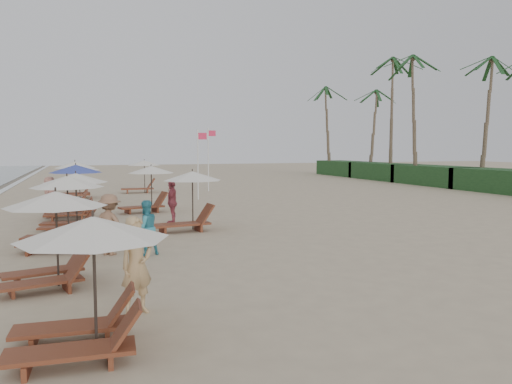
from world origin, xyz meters
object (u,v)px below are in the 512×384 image
object	(u,v)px
inland_station_1	(147,185)
beachgoer_near	(137,265)
inland_station_2	(141,174)
beachgoer_far_a	(172,202)
flag_pole_near	(198,161)
lounger_station_4	(71,192)
inland_station_0	(187,197)
lounger_station_3	(70,201)
lounger_station_6	(75,181)
lounger_station_1	(48,236)
lounger_station_2	(59,215)
beachgoer_mid_a	(146,228)
lounger_station_0	(81,280)
beachgoer_mid_b	(110,224)
lounger_station_5	(72,184)
beachgoer_far_b	(50,197)

from	to	relation	value
inland_station_1	beachgoer_near	size ratio (longest dim) A/B	1.54
inland_station_2	beachgoer_far_a	size ratio (longest dim) A/B	1.59
flag_pole_near	lounger_station_4	bearing A→B (deg)	-139.07
inland_station_0	inland_station_1	size ratio (longest dim) A/B	1.01
lounger_station_3	inland_station_1	world-z (taller)	inland_station_1
inland_station_2	beachgoer_near	size ratio (longest dim) A/B	1.55
lounger_station_6	inland_station_0	distance (m)	14.68
beachgoer_far_a	lounger_station_1	bearing A→B (deg)	-10.65
lounger_station_2	beachgoer_far_a	world-z (taller)	lounger_station_2
beachgoer_near	beachgoer_far_a	size ratio (longest dim) A/B	1.03
inland_station_0	inland_station_2	distance (m)	16.77
lounger_station_1	beachgoer_near	distance (m)	3.05
beachgoer_near	flag_pole_near	world-z (taller)	flag_pole_near
lounger_station_2	inland_station_1	bearing A→B (deg)	65.78
inland_station_1	flag_pole_near	size ratio (longest dim) A/B	0.68
lounger_station_3	lounger_station_6	world-z (taller)	lounger_station_3
lounger_station_1	beachgoer_mid_a	xyz separation A→B (m)	(2.45, 2.63, -0.35)
lounger_station_0	inland_station_2	xyz separation A→B (m)	(3.88, 27.35, 0.14)
beachgoer_mid_b	beachgoer_near	bearing A→B (deg)	129.09
lounger_station_2	lounger_station_5	distance (m)	11.51
lounger_station_6	beachgoer_far_b	bearing A→B (deg)	-96.59
lounger_station_2	inland_station_2	xyz separation A→B (m)	(4.53, 18.81, 0.21)
lounger_station_6	inland_station_0	bearing A→B (deg)	-73.85
lounger_station_1	lounger_station_4	size ratio (longest dim) A/B	0.98
lounger_station_5	lounger_station_6	xyz separation A→B (m)	(0.13, 4.63, -0.16)
beachgoer_mid_a	beachgoer_mid_b	size ratio (longest dim) A/B	0.90
lounger_station_3	beachgoer_far_a	world-z (taller)	lounger_station_3
lounger_station_4	beachgoer_far_b	size ratio (longest dim) A/B	1.39
lounger_station_2	inland_station_0	distance (m)	4.83
beachgoer_far_a	beachgoer_far_b	distance (m)	6.09
flag_pole_near	lounger_station_0	bearing A→B (deg)	-107.17
inland_station_1	beachgoer_near	xyz separation A→B (m)	(-2.00, -15.03, -0.37)
lounger_station_3	beachgoer_mid_a	xyz separation A→B (m)	(2.13, -5.05, -0.34)
beachgoer_near	beachgoer_mid_a	size ratio (longest dim) A/B	1.15
lounger_station_5	beachgoer_mid_b	world-z (taller)	lounger_station_5
lounger_station_0	lounger_station_2	xyz separation A→B (m)	(-0.65, 8.54, -0.06)
lounger_station_1	lounger_station_6	size ratio (longest dim) A/B	0.91
inland_station_0	beachgoer_far_a	xyz separation A→B (m)	(-0.23, 1.86, -0.38)
beachgoer_far_b	lounger_station_6	bearing A→B (deg)	10.56
lounger_station_5	inland_station_0	size ratio (longest dim) A/B	0.83
lounger_station_6	beachgoer_mid_a	size ratio (longest dim) A/B	1.70
lounger_station_1	lounger_station_2	bearing A→B (deg)	89.25
inland_station_2	beachgoer_far_a	xyz separation A→B (m)	(-0.39, -14.91, -0.37)
lounger_station_0	lounger_station_4	distance (m)	15.41
lounger_station_6	inland_station_2	xyz separation A→B (m)	(4.24, 2.67, 0.21)
beachgoer_mid_a	beachgoer_far_b	xyz separation A→B (m)	(-3.09, 9.40, 0.11)
lounger_station_2	beachgoer_near	bearing A→B (deg)	-76.92
inland_station_1	lounger_station_4	bearing A→B (deg)	-160.78
inland_station_2	lounger_station_2	bearing A→B (deg)	-103.54
beachgoer_far_b	beachgoer_mid_b	bearing A→B (deg)	-149.64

